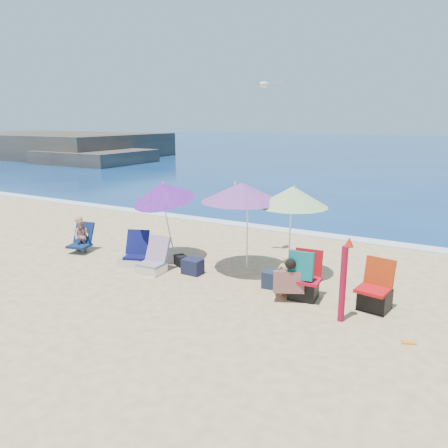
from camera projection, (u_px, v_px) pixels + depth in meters
The scene contains 20 objects.
ground at pixel (211, 298), 7.81m from camera, with size 120.00×120.00×0.00m.
sea at pixel (434, 150), 45.93m from camera, with size 120.00×80.00×0.12m.
foam at pixel (307, 233), 12.12m from camera, with size 120.00×0.50×0.04m.
headland at pixel (56, 149), 37.43m from camera, with size 20.50×11.50×2.60m.
umbrella_turquoise at pixel (242, 192), 8.81m from camera, with size 1.99×1.99×1.89m.
umbrella_striped at pixel (293, 197), 8.55m from camera, with size 1.50×1.50×1.85m.
umbrella_blue at pixel (162, 192), 9.61m from camera, with size 1.55×1.60×1.88m.
furled_umbrella at pixel (344, 276), 6.76m from camera, with size 0.18×0.23×1.35m.
chair_navy at pixel (134, 256), 9.59m from camera, with size 0.72×0.79×0.70m.
chair_rainbow at pixel (153, 263), 9.10m from camera, with size 0.53×0.66×0.71m.
camp_chair_left at pixel (375, 295), 7.28m from camera, with size 0.57×0.61×0.85m.
camp_chair_right at pixel (303, 281), 7.70m from camera, with size 0.66×0.61×0.90m.
person_center at pixel (287, 278), 7.70m from camera, with size 0.66×0.64×0.77m.
person_left at pixel (82, 236), 10.42m from camera, with size 0.62×0.69×0.87m.
bag_navy_a at pixel (193, 266), 8.98m from camera, with size 0.41×0.30×0.31m.
bag_black_a at pixel (181, 260), 9.50m from camera, with size 0.37×0.33×0.22m.
bag_tan at pixel (278, 282), 8.25m from camera, with size 0.32×0.27×0.24m.
bag_navy_b at pixel (274, 280), 8.24m from camera, with size 0.45×0.35×0.31m.
orange_item at pixel (409, 343), 6.21m from camera, with size 0.21×0.15×0.03m.
seagull at pixel (265, 84), 9.34m from camera, with size 0.83×0.43×0.13m.
Camera 1 is at (3.79, -6.24, 3.09)m, focal length 35.34 mm.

